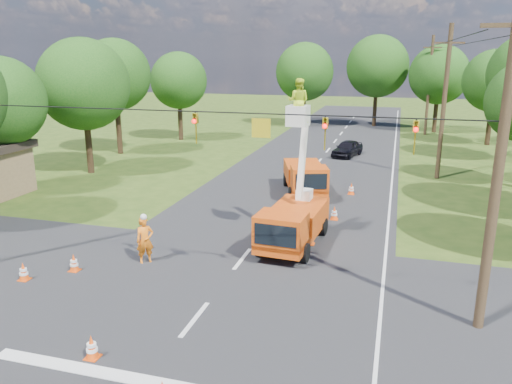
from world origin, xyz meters
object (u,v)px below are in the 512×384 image
(traffic_cone_3, at_px, (334,213))
(pole_right_far, at_px, (429,85))
(traffic_cone_5, at_px, (24,272))
(tree_left_c, at_px, (0,102))
(tree_far_a, at_px, (305,72))
(tree_far_c, at_px, (439,75))
(tree_left_f, at_px, (179,81))
(tree_right_e, at_px, (495,81))
(tree_left_e, at_px, (115,75))
(distant_car, at_px, (347,148))
(traffic_cone_4, at_px, (74,263))
(ground_worker, at_px, (145,240))
(tree_left_d, at_px, (83,85))
(bucket_truck, at_px, (293,211))
(pole_right_mid, at_px, (444,102))
(traffic_cone_0, at_px, (92,347))
(second_truck, at_px, (305,177))
(traffic_cone_7, at_px, (351,189))
(tree_far_b, at_px, (377,66))
(traffic_cone_2, at_px, (310,237))
(pole_right_near, at_px, (499,164))

(traffic_cone_3, height_order, pole_right_far, pole_right_far)
(traffic_cone_5, xyz_separation_m, tree_left_c, (-9.34, 10.06, 5.08))
(tree_far_a, distance_m, tree_far_c, 14.53)
(tree_left_f, height_order, tree_right_e, tree_right_e)
(tree_left_e, bearing_deg, tree_right_e, 23.02)
(distant_car, distance_m, tree_left_c, 25.42)
(traffic_cone_3, relative_size, traffic_cone_4, 1.00)
(ground_worker, relative_size, tree_left_d, 0.21)
(tree_left_f, bearing_deg, tree_far_a, 52.99)
(traffic_cone_3, distance_m, tree_left_e, 24.35)
(ground_worker, height_order, traffic_cone_3, ground_worker)
(ground_worker, relative_size, tree_left_c, 0.24)
(traffic_cone_4, relative_size, tree_left_f, 0.08)
(bucket_truck, bearing_deg, traffic_cone_4, -142.83)
(bucket_truck, relative_size, traffic_cone_4, 10.07)
(pole_right_mid, bearing_deg, traffic_cone_3, -117.09)
(traffic_cone_5, height_order, tree_far_c, tree_far_c)
(traffic_cone_0, relative_size, tree_left_d, 0.08)
(tree_left_e, relative_size, tree_right_e, 1.09)
(second_truck, bearing_deg, tree_right_e, 40.64)
(traffic_cone_7, bearing_deg, tree_far_b, 90.58)
(traffic_cone_7, bearing_deg, second_truck, -166.73)
(second_truck, distance_m, traffic_cone_0, 18.39)
(bucket_truck, xyz_separation_m, tree_far_c, (7.84, 36.95, 4.47))
(pole_right_mid, xyz_separation_m, tree_right_e, (5.30, 15.00, 0.70))
(second_truck, relative_size, pole_right_far, 0.58)
(pole_right_far, height_order, tree_right_e, pole_right_far)
(bucket_truck, distance_m, traffic_cone_7, 9.34)
(traffic_cone_0, distance_m, tree_far_a, 48.13)
(traffic_cone_3, bearing_deg, traffic_cone_5, -134.75)
(tree_left_e, height_order, tree_right_e, tree_left_e)
(traffic_cone_5, relative_size, pole_right_mid, 0.07)
(traffic_cone_0, relative_size, tree_left_f, 0.08)
(bucket_truck, height_order, distant_car, bucket_truck)
(tree_far_b, height_order, tree_far_c, tree_far_b)
(traffic_cone_2, bearing_deg, tree_far_a, 101.10)
(ground_worker, xyz_separation_m, distant_car, (5.48, 24.26, -0.30))
(pole_right_near, height_order, pole_right_far, same)
(tree_left_d, bearing_deg, second_truck, -5.38)
(traffic_cone_2, relative_size, tree_far_c, 0.08)
(traffic_cone_5, relative_size, pole_right_far, 0.07)
(tree_right_e, relative_size, tree_far_c, 0.94)
(bucket_truck, relative_size, traffic_cone_5, 10.07)
(tree_far_b, bearing_deg, tree_right_e, -42.80)
(pole_right_near, bearing_deg, traffic_cone_7, 110.12)
(pole_right_far, relative_size, tree_left_c, 1.24)
(pole_right_near, distance_m, tree_far_b, 45.37)
(tree_left_c, bearing_deg, ground_worker, -29.66)
(distant_car, distance_m, traffic_cone_7, 11.86)
(traffic_cone_0, xyz_separation_m, tree_left_d, (-13.10, 19.67, 5.77))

